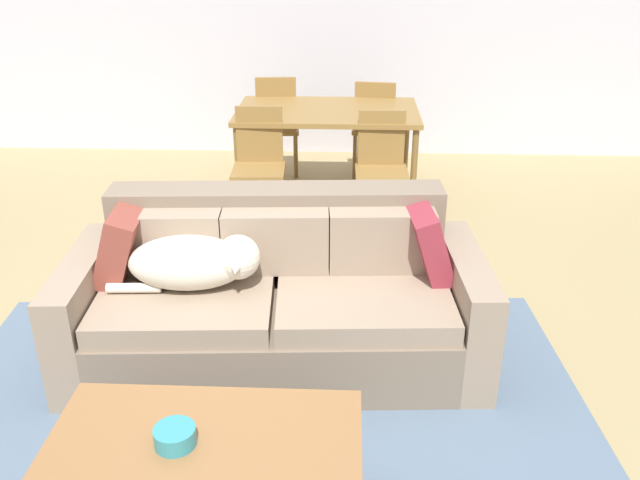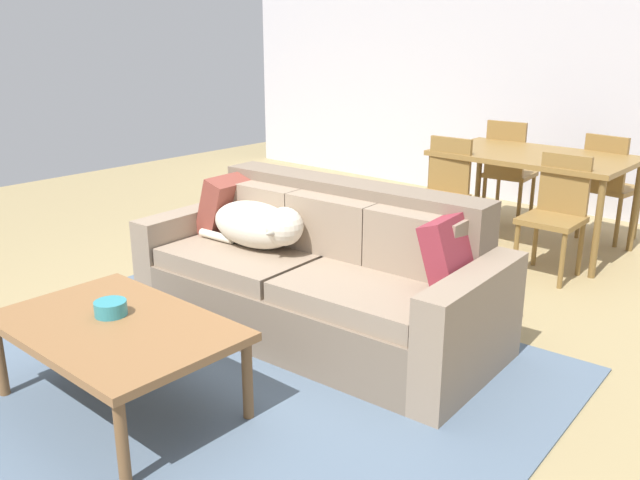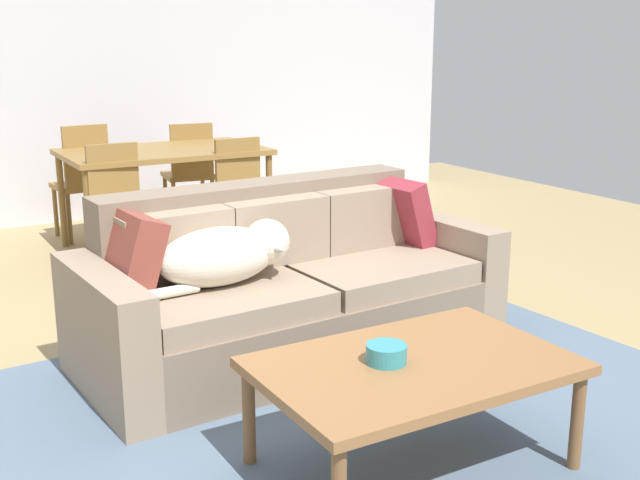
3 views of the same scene
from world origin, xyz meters
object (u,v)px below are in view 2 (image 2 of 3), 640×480
object	(u,v)px
throw_pillow_by_left_arm	(228,205)
coffee_table	(116,332)
dog_on_left_cushion	(259,225)
dining_table	(534,162)
dining_chair_near_left	(442,189)
bowl_on_coffee_table	(111,308)
dining_chair_far_left	(508,167)
dining_chair_near_right	(556,210)
throw_pillow_by_right_arm	(452,254)
dining_chair_far_right	(608,182)
couch	(321,278)

from	to	relation	value
throw_pillow_by_left_arm	coffee_table	bearing A→B (deg)	-62.46
dog_on_left_cushion	dining_table	distance (m)	2.57
throw_pillow_by_left_arm	dining_chair_near_left	world-z (taller)	dining_chair_near_left
throw_pillow_by_left_arm	bowl_on_coffee_table	bearing A→B (deg)	-65.32
dining_table	dining_chair_far_left	xyz separation A→B (m)	(-0.49, 0.55, -0.19)
dining_chair_near_right	coffee_table	bearing A→B (deg)	-104.87
throw_pillow_by_right_arm	dining_chair_far_left	size ratio (longest dim) A/B	0.40
dining_chair_far_left	dining_chair_far_right	bearing A→B (deg)	174.70
throw_pillow_by_right_arm	dining_table	bearing A→B (deg)	105.01
throw_pillow_by_right_arm	dining_chair_near_right	xyz separation A→B (m)	(-0.18, 1.75, -0.15)
bowl_on_coffee_table	couch	bearing A→B (deg)	79.17
coffee_table	bowl_on_coffee_table	xyz separation A→B (m)	(-0.10, 0.04, 0.08)
dining_chair_far_left	dining_chair_near_left	bearing A→B (deg)	83.30
couch	coffee_table	xyz separation A→B (m)	(-0.14, -1.27, 0.06)
dining_table	dining_chair_far_right	bearing A→B (deg)	52.96
throw_pillow_by_right_arm	dining_chair_near_left	xyz separation A→B (m)	(-1.12, 1.74, -0.14)
dining_table	dining_chair_far_left	world-z (taller)	dining_chair_far_left
dog_on_left_cushion	throw_pillow_by_right_arm	world-z (taller)	throw_pillow_by_right_arm
couch	throw_pillow_by_left_arm	size ratio (longest dim) A/B	5.82
dining_chair_near_left	throw_pillow_by_right_arm	bearing A→B (deg)	-59.75
throw_pillow_by_left_arm	dining_chair_near_left	bearing A→B (deg)	75.28
throw_pillow_by_left_arm	coffee_table	world-z (taller)	throw_pillow_by_left_arm
coffee_table	dining_chair_near_left	xyz separation A→B (m)	(-0.18, 3.12, 0.10)
couch	coffee_table	world-z (taller)	couch
throw_pillow_by_right_arm	couch	bearing A→B (deg)	-172.50
dog_on_left_cushion	coffee_table	world-z (taller)	dog_on_left_cushion
dog_on_left_cushion	throw_pillow_by_left_arm	distance (m)	0.45
dining_table	dining_chair_far_left	bearing A→B (deg)	131.26
dining_table	dining_chair_near_left	size ratio (longest dim) A/B	1.67
dining_table	dining_chair_far_right	distance (m)	0.73
dog_on_left_cushion	dining_table	xyz separation A→B (m)	(0.57, 2.51, 0.09)
dining_chair_far_left	dining_chair_far_right	distance (m)	0.91
dining_table	dining_chair_far_left	size ratio (longest dim) A/B	1.60
throw_pillow_by_left_arm	dining_chair_near_right	size ratio (longest dim) A/B	0.43
coffee_table	dining_chair_near_left	bearing A→B (deg)	93.37
couch	throw_pillow_by_left_arm	bearing A→B (deg)	176.01
throw_pillow_by_right_arm	dining_table	distance (m)	2.36
dog_on_left_cushion	dining_chair_far_right	bearing A→B (deg)	68.61
throw_pillow_by_left_arm	dining_chair_far_right	world-z (taller)	dining_chair_far_right
dining_chair_far_left	dining_chair_near_right	bearing A→B (deg)	124.94
throw_pillow_by_left_arm	throw_pillow_by_right_arm	bearing A→B (deg)	3.51
throw_pillow_by_right_arm	dining_table	size ratio (longest dim) A/B	0.25
dining_chair_far_left	bowl_on_coffee_table	bearing A→B (deg)	85.44
bowl_on_coffee_table	dining_chair_near_right	distance (m)	3.21
bowl_on_coffee_table	dining_table	world-z (taller)	dining_table
dining_chair_near_left	dining_chair_far_left	xyz separation A→B (m)	(0.02, 1.09, 0.01)
throw_pillow_by_right_arm	dining_chair_far_left	distance (m)	3.04
dining_chair_far_left	dining_chair_far_right	xyz separation A→B (m)	(0.91, 0.00, -0.01)
couch	dog_on_left_cushion	distance (m)	0.49
bowl_on_coffee_table	dining_chair_far_left	world-z (taller)	dining_chair_far_left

